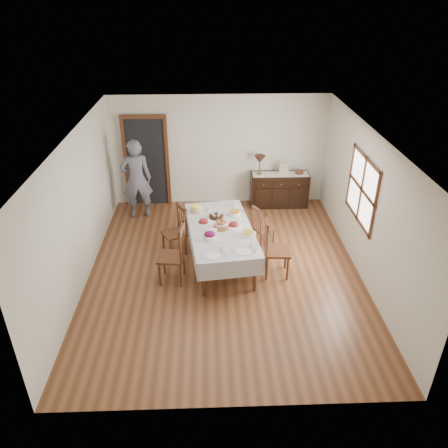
{
  "coord_description": "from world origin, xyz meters",
  "views": [
    {
      "loc": [
        -0.25,
        -6.72,
        4.73
      ],
      "look_at": [
        0.0,
        0.1,
        0.95
      ],
      "focal_mm": 35.0,
      "sensor_mm": 36.0,
      "label": 1
    }
  ],
  "objects_px": {
    "table_lamp": "(260,160)",
    "chair_right_far": "(262,227)",
    "dining_table": "(221,232)",
    "chair_right_near": "(274,248)",
    "chair_left_near": "(174,254)",
    "chair_left_far": "(176,230)",
    "person": "(136,177)",
    "sideboard": "(279,190)"
  },
  "relations": [
    {
      "from": "dining_table",
      "to": "chair_right_far",
      "type": "height_order",
      "value": "chair_right_far"
    },
    {
      "from": "chair_right_near",
      "to": "chair_left_near",
      "type": "bearing_deg",
      "value": 98.01
    },
    {
      "from": "chair_left_near",
      "to": "chair_right_far",
      "type": "relative_size",
      "value": 1.24
    },
    {
      "from": "chair_left_near",
      "to": "table_lamp",
      "type": "relative_size",
      "value": 2.4
    },
    {
      "from": "sideboard",
      "to": "person",
      "type": "distance_m",
      "value": 3.35
    },
    {
      "from": "chair_left_far",
      "to": "sideboard",
      "type": "relative_size",
      "value": 0.73
    },
    {
      "from": "sideboard",
      "to": "table_lamp",
      "type": "relative_size",
      "value": 2.96
    },
    {
      "from": "chair_left_near",
      "to": "table_lamp",
      "type": "height_order",
      "value": "table_lamp"
    },
    {
      "from": "table_lamp",
      "to": "chair_right_far",
      "type": "bearing_deg",
      "value": -94.23
    },
    {
      "from": "chair_left_far",
      "to": "table_lamp",
      "type": "height_order",
      "value": "table_lamp"
    },
    {
      "from": "dining_table",
      "to": "chair_left_near",
      "type": "distance_m",
      "value": 0.99
    },
    {
      "from": "chair_left_near",
      "to": "chair_right_near",
      "type": "distance_m",
      "value": 1.78
    },
    {
      "from": "dining_table",
      "to": "chair_left_far",
      "type": "bearing_deg",
      "value": 146.93
    },
    {
      "from": "dining_table",
      "to": "table_lamp",
      "type": "relative_size",
      "value": 5.14
    },
    {
      "from": "chair_left_far",
      "to": "chair_right_far",
      "type": "xyz_separation_m",
      "value": [
        1.69,
        0.17,
        -0.05
      ]
    },
    {
      "from": "person",
      "to": "table_lamp",
      "type": "xyz_separation_m",
      "value": [
        2.78,
        0.43,
        0.2
      ]
    },
    {
      "from": "sideboard",
      "to": "person",
      "type": "relative_size",
      "value": 0.7
    },
    {
      "from": "chair_left_near",
      "to": "table_lamp",
      "type": "bearing_deg",
      "value": 155.48
    },
    {
      "from": "dining_table",
      "to": "chair_right_near",
      "type": "xyz_separation_m",
      "value": [
        0.95,
        -0.4,
        -0.12
      ]
    },
    {
      "from": "chair_right_near",
      "to": "chair_right_far",
      "type": "xyz_separation_m",
      "value": [
        -0.11,
        0.98,
        -0.11
      ]
    },
    {
      "from": "chair_left_near",
      "to": "chair_right_near",
      "type": "height_order",
      "value": "chair_right_near"
    },
    {
      "from": "chair_left_near",
      "to": "chair_right_near",
      "type": "xyz_separation_m",
      "value": [
        1.78,
        0.13,
        0.0
      ]
    },
    {
      "from": "chair_right_far",
      "to": "person",
      "type": "height_order",
      "value": "person"
    },
    {
      "from": "chair_right_far",
      "to": "table_lamp",
      "type": "relative_size",
      "value": 1.94
    },
    {
      "from": "dining_table",
      "to": "table_lamp",
      "type": "height_order",
      "value": "table_lamp"
    },
    {
      "from": "dining_table",
      "to": "table_lamp",
      "type": "bearing_deg",
      "value": 60.98
    },
    {
      "from": "chair_left_far",
      "to": "person",
      "type": "xyz_separation_m",
      "value": [
        -0.95,
        1.59,
        0.47
      ]
    },
    {
      "from": "chair_right_near",
      "to": "chair_right_far",
      "type": "height_order",
      "value": "chair_right_near"
    },
    {
      "from": "table_lamp",
      "to": "chair_left_near",
      "type": "bearing_deg",
      "value": -121.41
    },
    {
      "from": "dining_table",
      "to": "chair_right_near",
      "type": "bearing_deg",
      "value": -29.89
    },
    {
      "from": "chair_right_near",
      "to": "chair_right_far",
      "type": "relative_size",
      "value": 1.24
    },
    {
      "from": "chair_right_near",
      "to": "person",
      "type": "bearing_deg",
      "value": 52.7
    },
    {
      "from": "person",
      "to": "sideboard",
      "type": "bearing_deg",
      "value": 176.88
    },
    {
      "from": "dining_table",
      "to": "chair_right_far",
      "type": "bearing_deg",
      "value": 27.64
    },
    {
      "from": "chair_left_near",
      "to": "chair_right_far",
      "type": "xyz_separation_m",
      "value": [
        1.67,
        1.11,
        -0.11
      ]
    },
    {
      "from": "dining_table",
      "to": "person",
      "type": "xyz_separation_m",
      "value": [
        -1.81,
        2.0,
        0.3
      ]
    },
    {
      "from": "chair_right_near",
      "to": "sideboard",
      "type": "distance_m",
      "value": 2.89
    },
    {
      "from": "dining_table",
      "to": "chair_left_near",
      "type": "relative_size",
      "value": 2.14
    },
    {
      "from": "dining_table",
      "to": "sideboard",
      "type": "relative_size",
      "value": 1.74
    },
    {
      "from": "chair_right_near",
      "to": "table_lamp",
      "type": "height_order",
      "value": "table_lamp"
    },
    {
      "from": "chair_right_near",
      "to": "chair_left_far",
      "type": "bearing_deg",
      "value": 69.54
    },
    {
      "from": "dining_table",
      "to": "chair_right_near",
      "type": "height_order",
      "value": "chair_right_near"
    }
  ]
}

